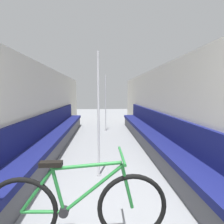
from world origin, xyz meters
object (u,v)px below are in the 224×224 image
at_px(bench_seat_row_right, 152,137).
at_px(grab_pole_far, 98,117).
at_px(grab_pole_near, 106,104).
at_px(bench_seat_row_left, 53,139).
at_px(bicycle, 77,207).

xyz_separation_m(bench_seat_row_right, grab_pole_far, (-1.33, -1.40, 0.71)).
distance_m(bench_seat_row_right, grab_pole_near, 2.60).
height_order(bench_seat_row_left, bench_seat_row_right, same).
bearing_deg(grab_pole_near, grab_pole_far, -93.26).
relative_size(bicycle, grab_pole_near, 0.81).
xyz_separation_m(bench_seat_row_left, bicycle, (0.95, -2.74, 0.06)).
height_order(bench_seat_row_left, grab_pole_far, grab_pole_far).
bearing_deg(grab_pole_near, bench_seat_row_right, -63.33).
bearing_deg(grab_pole_far, bench_seat_row_right, 46.37).
bearing_deg(bench_seat_row_right, grab_pole_far, -133.63).
bearing_deg(grab_pole_far, grab_pole_near, 86.74).
distance_m(bicycle, grab_pole_far, 1.51).
distance_m(bench_seat_row_left, bicycle, 2.91).
bearing_deg(grab_pole_far, bicycle, -97.54).
bearing_deg(bench_seat_row_left, grab_pole_near, 59.07).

